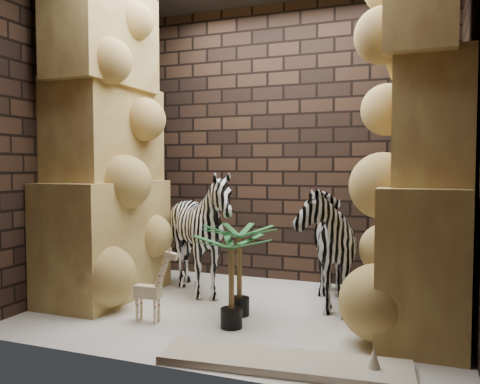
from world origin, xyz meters
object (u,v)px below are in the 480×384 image
at_px(zebra_right, 322,234).
at_px(palm_back, 231,281).
at_px(surfboard, 283,362).
at_px(zebra_left, 201,240).
at_px(palm_front, 239,270).
at_px(giraffe_toy, 148,283).

height_order(zebra_right, palm_back, zebra_right).
xyz_separation_m(zebra_right, surfboard, (0.04, -1.39, -0.62)).
height_order(zebra_left, palm_front, zebra_left).
distance_m(palm_front, palm_back, 0.32).
distance_m(giraffe_toy, palm_back, 0.69).
bearing_deg(surfboard, palm_back, 130.59).
height_order(zebra_left, giraffe_toy, zebra_left).
height_order(zebra_right, zebra_left, zebra_right).
xyz_separation_m(zebra_right, palm_front, (-0.58, -0.53, -0.26)).
xyz_separation_m(zebra_left, palm_front, (0.55, -0.43, -0.16)).
relative_size(zebra_right, palm_front, 1.67).
xyz_separation_m(giraffe_toy, palm_back, (0.68, 0.11, 0.05)).
relative_size(zebra_left, surfboard, 0.77).
xyz_separation_m(palm_front, palm_back, (0.05, -0.31, -0.02)).
relative_size(palm_back, surfboard, 0.47).
height_order(palm_front, surfboard, palm_front).
distance_m(palm_front, surfboard, 1.12).
xyz_separation_m(giraffe_toy, surfboard, (1.24, -0.45, -0.29)).
distance_m(zebra_left, giraffe_toy, 0.89).
relative_size(zebra_right, zebra_left, 1.08).
bearing_deg(zebra_right, giraffe_toy, -159.81).
bearing_deg(palm_back, zebra_left, 129.02).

